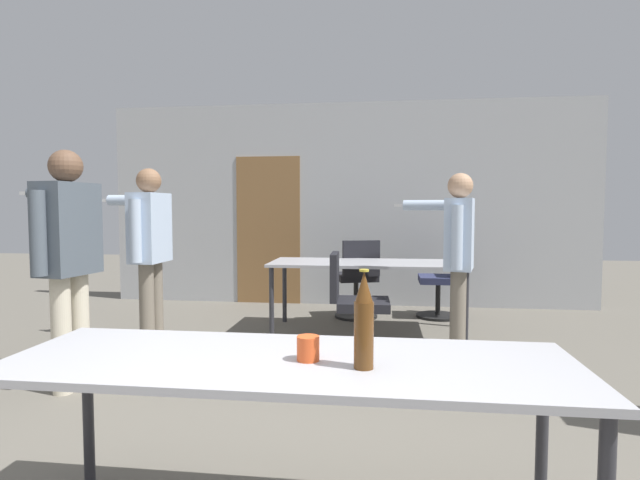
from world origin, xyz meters
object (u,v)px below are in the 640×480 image
Objects in this scene: office_chair_near_pushed at (355,308)px; office_chair_far_right at (357,281)px; person_near_casual at (458,247)px; person_center_tall at (66,246)px; beer_bottle at (364,322)px; person_right_polo at (149,241)px; office_chair_side_rolled at (445,282)px; drink_cup at (308,348)px.

office_chair_far_right reaches higher than office_chair_near_pushed.
office_chair_far_right is at bearing 45.54° from person_near_casual.
person_center_tall is 3.34m from office_chair_far_right.
office_chair_near_pushed is at bearing 93.77° from beer_bottle.
office_chair_far_right is at bearing -30.49° from person_center_tall.
person_center_tall reaches higher than office_chair_far_right.
person_center_tall is (-0.10, -1.08, 0.03)m from person_right_polo.
office_chair_side_rolled is at bearing 9.60° from person_near_casual.
person_right_polo is 2.03m from office_chair_near_pushed.
office_chair_far_right is at bearing 90.26° from drink_cup.
beer_bottle is (-0.72, -2.72, -0.07)m from person_near_casual.
person_near_casual is at bearing 75.18° from beer_bottle.
person_right_polo is 3.23m from drink_cup.
person_right_polo is at bearing 126.18° from drink_cup.
person_center_tall is 1.88× the size of office_chair_side_rolled.
person_center_tall is 2.73m from beer_bottle.
person_near_casual is at bearing 70.67° from drink_cup.
office_chair_far_right is (-0.05, 1.54, 0.02)m from office_chair_near_pushed.
beer_bottle is at bearing -119.02° from person_center_tall.
person_center_tall reaches higher than drink_cup.
office_chair_side_rolled is at bearing 79.46° from beer_bottle.
person_right_polo is 1.83× the size of office_chair_side_rolled.
person_right_polo is 0.97× the size of person_center_tall.
person_center_tall is at bearing 133.10° from office_chair_side_rolled.
person_near_casual is 1.77m from office_chair_side_rolled.
beer_bottle is (0.18, -2.67, 0.49)m from office_chair_near_pushed.
person_center_tall reaches higher than office_chair_near_pushed.
person_center_tall reaches higher than beer_bottle.
drink_cup is (-0.04, -2.60, 0.37)m from office_chair_near_pushed.
person_right_polo is at bearing -156.78° from office_chair_far_right.
office_chair_near_pushed reaches higher than drink_cup.
beer_bottle is at bearing -141.09° from person_right_polo.
person_right_polo is 3.46m from office_chair_side_rolled.
person_right_polo is at bearing 120.79° from office_chair_side_rolled.
beer_bottle is at bearing 1.69° from office_chair_near_pushed.
person_near_casual is (2.84, 0.05, -0.04)m from person_right_polo.
office_chair_near_pushed is at bearing -89.50° from person_right_polo.
drink_cup is at bearing -143.30° from person_right_polo.
office_chair_near_pushed is 2.63m from drink_cup.
person_right_polo reaches higher than office_chair_side_rolled.
office_chair_far_right is at bearing 179.93° from office_chair_near_pushed.
person_center_tall is 4.18m from office_chair_side_rolled.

